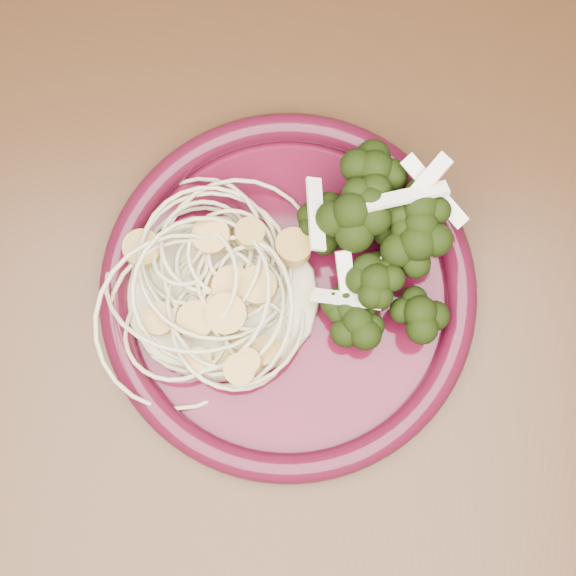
% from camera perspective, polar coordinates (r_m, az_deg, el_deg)
% --- Properties ---
extents(dining_table, '(1.20, 0.80, 0.75)m').
position_cam_1_polar(dining_table, '(0.69, -9.79, 1.09)').
color(dining_table, '#472814').
rests_on(dining_table, ground).
extents(dinner_plate, '(0.30, 0.30, 0.02)m').
position_cam_1_polar(dinner_plate, '(0.56, -0.00, -0.21)').
color(dinner_plate, '#47091A').
rests_on(dinner_plate, dining_table).
extents(spaghetti_pile, '(0.15, 0.14, 0.03)m').
position_cam_1_polar(spaghetti_pile, '(0.55, -4.80, -0.44)').
color(spaghetti_pile, beige).
rests_on(spaghetti_pile, dinner_plate).
extents(scallop_cluster, '(0.15, 0.15, 0.04)m').
position_cam_1_polar(scallop_cluster, '(0.52, -5.14, 0.37)').
color(scallop_cluster, gold).
rests_on(scallop_cluster, spaghetti_pile).
extents(broccoli_pile, '(0.11, 0.15, 0.05)m').
position_cam_1_polar(broccoli_pile, '(0.55, 5.94, 0.80)').
color(broccoli_pile, black).
rests_on(broccoli_pile, dinner_plate).
extents(onion_garnish, '(0.07, 0.10, 0.05)m').
position_cam_1_polar(onion_garnish, '(0.52, 6.28, 1.54)').
color(onion_garnish, white).
rests_on(onion_garnish, broccoli_pile).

